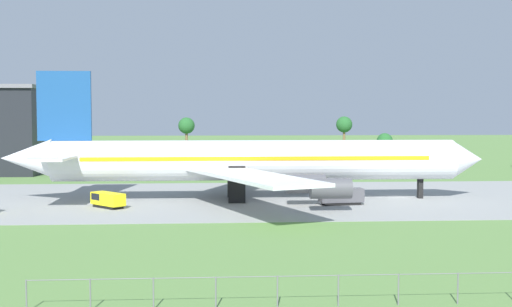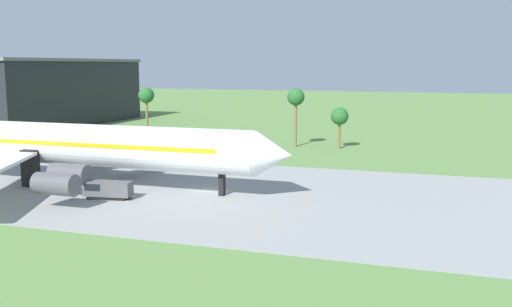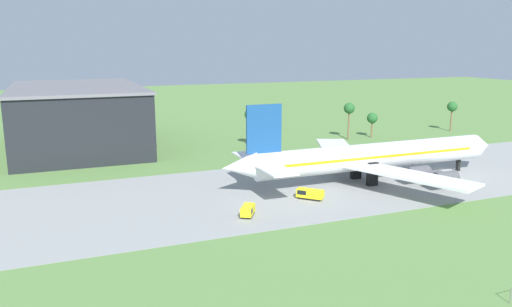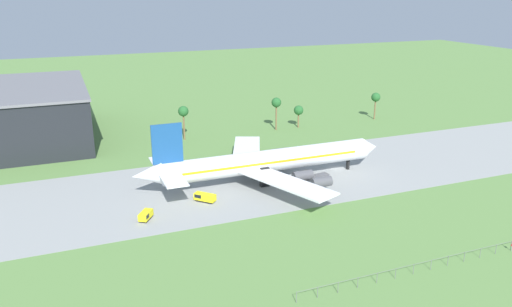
{
  "view_description": "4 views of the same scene",
  "coord_description": "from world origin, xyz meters",
  "px_view_note": "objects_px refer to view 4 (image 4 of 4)",
  "views": [
    {
      "loc": [
        -28.02,
        -95.85,
        12.51
      ],
      "look_at": [
        -21.98,
        -1.67,
        6.86
      ],
      "focal_mm": 45.0,
      "sensor_mm": 36.0,
      "label": 1
    },
    {
      "loc": [
        30.07,
        -69.97,
        17.11
      ],
      "look_at": [
        7.53,
        -1.67,
        5.86
      ],
      "focal_mm": 40.0,
      "sensor_mm": 36.0,
      "label": 2
    },
    {
      "loc": [
        -89.09,
        -94.49,
        30.4
      ],
      "look_at": [
        -51.48,
        -1.67,
        8.82
      ],
      "focal_mm": 35.0,
      "sensor_mm": 36.0,
      "label": 3
    },
    {
      "loc": [
        -72.8,
        -119.06,
        50.18
      ],
      "look_at": [
        -23.41,
        5.0,
        6.0
      ],
      "focal_mm": 35.0,
      "sensor_mm": 36.0,
      "label": 4
    }
  ],
  "objects_px": {
    "catering_van": "(204,197)",
    "terminal_building": "(32,113)",
    "jet_airliner": "(266,161)",
    "no_stopping_sign": "(512,246)",
    "baggage_tug": "(145,216)",
    "fuel_truck": "(317,179)"
  },
  "relations": [
    {
      "from": "catering_van",
      "to": "jet_airliner",
      "type": "bearing_deg",
      "value": 19.63
    },
    {
      "from": "catering_van",
      "to": "terminal_building",
      "type": "bearing_deg",
      "value": 118.36
    },
    {
      "from": "baggage_tug",
      "to": "catering_van",
      "type": "bearing_deg",
      "value": 18.46
    },
    {
      "from": "fuel_truck",
      "to": "catering_van",
      "type": "distance_m",
      "value": 31.98
    },
    {
      "from": "no_stopping_sign",
      "to": "fuel_truck",
      "type": "bearing_deg",
      "value": 111.44
    },
    {
      "from": "terminal_building",
      "to": "catering_van",
      "type": "bearing_deg",
      "value": -61.64
    },
    {
      "from": "jet_airliner",
      "to": "catering_van",
      "type": "xyz_separation_m",
      "value": [
        -19.37,
        -6.91,
        -4.68
      ]
    },
    {
      "from": "jet_airliner",
      "to": "fuel_truck",
      "type": "height_order",
      "value": "jet_airliner"
    },
    {
      "from": "baggage_tug",
      "to": "no_stopping_sign",
      "type": "relative_size",
      "value": 2.76
    },
    {
      "from": "no_stopping_sign",
      "to": "terminal_building",
      "type": "xyz_separation_m",
      "value": [
        -90.76,
        121.2,
        8.34
      ]
    },
    {
      "from": "no_stopping_sign",
      "to": "jet_airliner",
      "type": "bearing_deg",
      "value": 120.18
    },
    {
      "from": "jet_airliner",
      "to": "terminal_building",
      "type": "bearing_deg",
      "value": 131.4
    },
    {
      "from": "jet_airliner",
      "to": "catering_van",
      "type": "bearing_deg",
      "value": -160.37
    },
    {
      "from": "jet_airliner",
      "to": "no_stopping_sign",
      "type": "bearing_deg",
      "value": -59.82
    },
    {
      "from": "catering_van",
      "to": "no_stopping_sign",
      "type": "relative_size",
      "value": 3.15
    },
    {
      "from": "catering_van",
      "to": "no_stopping_sign",
      "type": "height_order",
      "value": "catering_van"
    },
    {
      "from": "fuel_truck",
      "to": "terminal_building",
      "type": "distance_m",
      "value": 103.56
    },
    {
      "from": "jet_airliner",
      "to": "no_stopping_sign",
      "type": "height_order",
      "value": "jet_airliner"
    },
    {
      "from": "jet_airliner",
      "to": "fuel_truck",
      "type": "bearing_deg",
      "value": -26.49
    },
    {
      "from": "baggage_tug",
      "to": "fuel_truck",
      "type": "distance_m",
      "value": 47.69
    },
    {
      "from": "baggage_tug",
      "to": "terminal_building",
      "type": "height_order",
      "value": "terminal_building"
    },
    {
      "from": "jet_airliner",
      "to": "terminal_building",
      "type": "relative_size",
      "value": 1.16
    }
  ]
}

